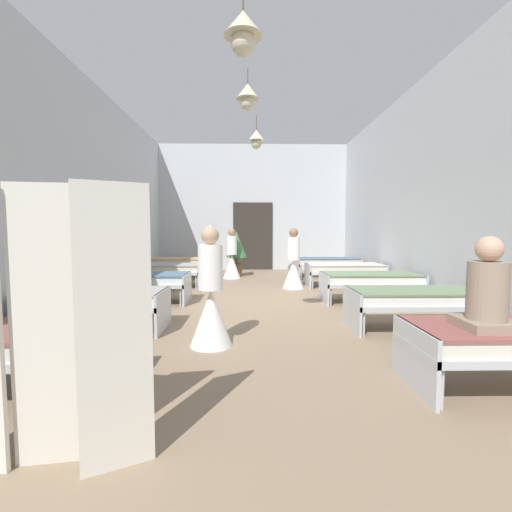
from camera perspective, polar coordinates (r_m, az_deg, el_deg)
The scene contains 17 objects.
ground_plane at distance 6.98m, azimuth -0.06°, elevation -7.93°, with size 7.25×12.16×0.10m, color #8C755B.
room_shell at distance 8.26m, azimuth -0.24°, elevation 9.87°, with size 7.05×11.76×4.45m.
bed_left_row_0 at distance 3.84m, azimuth -35.96°, elevation -11.44°, with size 1.90×0.84×0.57m.
bed_left_row_1 at distance 5.47m, azimuth -24.45°, elevation -6.52°, with size 1.90×0.84×0.57m.
bed_right_row_1 at distance 5.56m, azimuth 24.62°, elevation -6.34°, with size 1.90×0.84×0.57m.
bed_left_row_2 at distance 7.22m, azimuth -18.46°, elevation -3.81°, with size 1.90×0.84×0.57m.
bed_right_row_2 at distance 7.30m, azimuth 18.15°, elevation -3.72°, with size 1.90×0.84×0.57m.
bed_left_row_3 at distance 9.04m, azimuth -14.87°, elevation -2.14°, with size 1.90×0.84×0.57m.
bed_right_row_3 at distance 9.10m, azimuth 14.21°, elevation -2.09°, with size 1.90×0.84×0.57m.
bed_left_row_4 at distance 10.89m, azimuth -12.49°, elevation -1.04°, with size 1.90×0.84×0.57m.
bed_right_row_4 at distance 10.94m, azimuth 11.60°, elevation -1.00°, with size 1.90×0.84×0.57m.
nurse_near_aisle at distance 10.34m, azimuth -3.96°, elevation -0.72°, with size 0.52×0.52×1.49m.
nurse_mid_aisle at distance 4.36m, azimuth -7.35°, elevation -7.62°, with size 0.52×0.52×1.49m.
nurse_far_aisle at distance 8.58m, azimuth 6.09°, elevation -1.75°, with size 0.52×0.52×1.49m.
patient_seated_primary at distance 3.63m, azimuth 33.43°, elevation -5.28°, with size 0.44×0.44×0.80m.
potted_plant at distance 10.75m, azimuth -3.20°, elevation 1.42°, with size 0.62×0.62×1.40m.
privacy_screen at distance 2.44m, azimuth -31.18°, elevation -10.01°, with size 1.25×0.21×1.70m.
Camera 1 is at (-0.12, -6.82, 1.43)m, focal length 24.61 mm.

